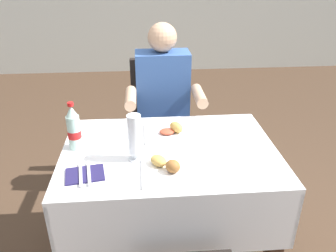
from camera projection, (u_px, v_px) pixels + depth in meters
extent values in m
cube|color=white|center=(170.00, 151.00, 1.72)|extent=(1.08, 0.76, 0.02)
cube|color=white|center=(177.00, 228.00, 1.47)|extent=(1.08, 0.02, 0.32)
cube|color=white|center=(164.00, 143.00, 2.13)|extent=(1.08, 0.02, 0.32)
cube|color=white|center=(67.00, 183.00, 1.76)|extent=(0.02, 0.76, 0.32)
cube|color=white|center=(267.00, 173.00, 1.84)|extent=(0.02, 0.76, 0.32)
cube|color=#472D1E|center=(274.00, 247.00, 1.64)|extent=(0.07, 0.07, 0.74)
cube|color=#472D1E|center=(89.00, 179.00, 2.14)|extent=(0.07, 0.07, 0.74)
cube|color=#472D1E|center=(239.00, 172.00, 2.21)|extent=(0.07, 0.07, 0.74)
cube|color=black|center=(161.00, 133.00, 2.44)|extent=(0.44, 0.44, 0.08)
cube|color=black|center=(159.00, 87.00, 2.55)|extent=(0.42, 0.06, 0.44)
cube|color=black|center=(139.00, 178.00, 2.40)|extent=(0.04, 0.04, 0.45)
cube|color=black|center=(187.00, 176.00, 2.42)|extent=(0.04, 0.04, 0.45)
cube|color=black|center=(139.00, 153.00, 2.70)|extent=(0.04, 0.04, 0.45)
cube|color=black|center=(181.00, 151.00, 2.73)|extent=(0.04, 0.04, 0.45)
cylinder|color=#282D42|center=(154.00, 180.00, 2.38)|extent=(0.10, 0.10, 0.45)
cylinder|color=#282D42|center=(177.00, 179.00, 2.39)|extent=(0.10, 0.10, 0.45)
cube|color=#282D42|center=(164.00, 133.00, 2.40)|extent=(0.34, 0.36, 0.12)
cube|color=#385B9E|center=(163.00, 88.00, 2.33)|extent=(0.36, 0.20, 0.50)
sphere|color=tan|center=(162.00, 37.00, 2.18)|extent=(0.19, 0.19, 0.19)
cylinder|color=tan|center=(131.00, 98.00, 2.10)|extent=(0.07, 0.26, 0.07)
cylinder|color=tan|center=(199.00, 96.00, 2.13)|extent=(0.07, 0.26, 0.07)
cube|color=white|center=(170.00, 171.00, 1.53)|extent=(0.26, 0.26, 0.01)
ellipsoid|color=#99602D|center=(173.00, 166.00, 1.50)|extent=(0.09, 0.09, 0.06)
ellipsoid|color=gold|center=(159.00, 161.00, 1.56)|extent=(0.10, 0.11, 0.04)
cube|color=white|center=(167.00, 133.00, 1.86)|extent=(0.24, 0.24, 0.01)
ellipsoid|color=#C14C33|center=(167.00, 131.00, 1.84)|extent=(0.08, 0.07, 0.02)
ellipsoid|color=gold|center=(176.00, 127.00, 1.85)|extent=(0.10, 0.11, 0.06)
cylinder|color=white|center=(136.00, 159.00, 1.63)|extent=(0.07, 0.07, 0.01)
cylinder|color=white|center=(136.00, 156.00, 1.62)|extent=(0.02, 0.02, 0.03)
cylinder|color=white|center=(134.00, 135.00, 1.57)|extent=(0.07, 0.07, 0.20)
cylinder|color=#C68928|center=(135.00, 143.00, 1.59)|extent=(0.06, 0.06, 0.11)
cylinder|color=silver|center=(74.00, 132.00, 1.69)|extent=(0.07, 0.07, 0.18)
cylinder|color=red|center=(75.00, 134.00, 1.69)|extent=(0.07, 0.07, 0.04)
cone|color=silver|center=(71.00, 111.00, 1.64)|extent=(0.06, 0.06, 0.05)
cylinder|color=red|center=(70.00, 104.00, 1.62)|extent=(0.03, 0.03, 0.02)
cube|color=#231E4C|center=(85.00, 174.00, 1.51)|extent=(0.19, 0.16, 0.01)
cube|color=silver|center=(81.00, 174.00, 1.50)|extent=(0.04, 0.19, 0.01)
cube|color=silver|center=(89.00, 172.00, 1.51)|extent=(0.04, 0.19, 0.01)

